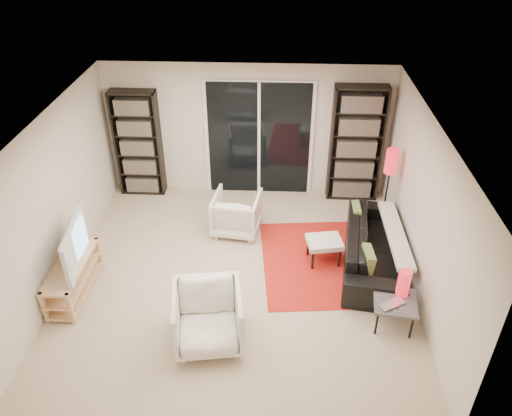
# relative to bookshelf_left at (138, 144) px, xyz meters

# --- Properties ---
(floor) EXTENTS (5.00, 5.00, 0.00)m
(floor) POSITION_rel_bookshelf_left_xyz_m (1.95, -2.33, -0.98)
(floor) COLOR #BDA58E
(floor) RESTS_ON ground
(wall_back) EXTENTS (5.00, 0.02, 2.40)m
(wall_back) POSITION_rel_bookshelf_left_xyz_m (1.95, 0.17, 0.22)
(wall_back) COLOR beige
(wall_back) RESTS_ON ground
(wall_front) EXTENTS (5.00, 0.02, 2.40)m
(wall_front) POSITION_rel_bookshelf_left_xyz_m (1.95, -4.83, 0.22)
(wall_front) COLOR beige
(wall_front) RESTS_ON ground
(wall_left) EXTENTS (0.02, 5.00, 2.40)m
(wall_left) POSITION_rel_bookshelf_left_xyz_m (-0.55, -2.33, 0.22)
(wall_left) COLOR beige
(wall_left) RESTS_ON ground
(wall_right) EXTENTS (0.02, 5.00, 2.40)m
(wall_right) POSITION_rel_bookshelf_left_xyz_m (4.45, -2.33, 0.22)
(wall_right) COLOR beige
(wall_right) RESTS_ON ground
(ceiling) EXTENTS (5.00, 5.00, 0.02)m
(ceiling) POSITION_rel_bookshelf_left_xyz_m (1.95, -2.33, 1.42)
(ceiling) COLOR white
(ceiling) RESTS_ON wall_back
(sliding_door) EXTENTS (1.92, 0.08, 2.16)m
(sliding_door) POSITION_rel_bookshelf_left_xyz_m (2.15, 0.13, 0.07)
(sliding_door) COLOR white
(sliding_door) RESTS_ON ground
(bookshelf_left) EXTENTS (0.80, 0.30, 1.95)m
(bookshelf_left) POSITION_rel_bookshelf_left_xyz_m (0.00, 0.00, 0.00)
(bookshelf_left) COLOR black
(bookshelf_left) RESTS_ON ground
(bookshelf_right) EXTENTS (0.90, 0.30, 2.10)m
(bookshelf_right) POSITION_rel_bookshelf_left_xyz_m (3.85, -0.00, 0.07)
(bookshelf_right) COLOR black
(bookshelf_right) RESTS_ON ground
(tv_stand) EXTENTS (0.41, 1.27, 0.50)m
(tv_stand) POSITION_rel_bookshelf_left_xyz_m (-0.31, -2.78, -0.71)
(tv_stand) COLOR tan
(tv_stand) RESTS_ON floor
(tv) EXTENTS (0.28, 1.08, 0.62)m
(tv) POSITION_rel_bookshelf_left_xyz_m (-0.29, -2.78, -0.17)
(tv) COLOR black
(tv) RESTS_ON tv_stand
(rug) EXTENTS (1.73, 2.22, 0.01)m
(rug) POSITION_rel_bookshelf_left_xyz_m (3.08, -1.97, -0.97)
(rug) COLOR red
(rug) RESTS_ON floor
(sofa) EXTENTS (1.16, 2.28, 0.64)m
(sofa) POSITION_rel_bookshelf_left_xyz_m (3.97, -1.95, -0.66)
(sofa) COLOR black
(sofa) RESTS_ON floor
(armchair_back) EXTENTS (0.83, 0.85, 0.69)m
(armchair_back) POSITION_rel_bookshelf_left_xyz_m (1.84, -1.19, -0.63)
(armchair_back) COLOR silver
(armchair_back) RESTS_ON floor
(armchair_front) EXTENTS (0.95, 0.97, 0.78)m
(armchair_front) POSITION_rel_bookshelf_left_xyz_m (1.68, -3.59, -0.59)
(armchair_front) COLOR silver
(armchair_front) RESTS_ON floor
(ottoman) EXTENTS (0.57, 0.50, 0.40)m
(ottoman) POSITION_rel_bookshelf_left_xyz_m (3.22, -1.94, -0.63)
(ottoman) COLOR silver
(ottoman) RESTS_ON floor
(side_table) EXTENTS (0.60, 0.60, 0.40)m
(side_table) POSITION_rel_bookshelf_left_xyz_m (4.04, -3.20, -0.62)
(side_table) COLOR #494A4F
(side_table) RESTS_ON floor
(laptop) EXTENTS (0.40, 0.36, 0.03)m
(laptop) POSITION_rel_bookshelf_left_xyz_m (4.00, -3.31, -0.56)
(laptop) COLOR silver
(laptop) RESTS_ON side_table
(table_lamp) EXTENTS (0.17, 0.17, 0.37)m
(table_lamp) POSITION_rel_bookshelf_left_xyz_m (4.14, -3.06, -0.39)
(table_lamp) COLOR red
(table_lamp) RESTS_ON side_table
(floor_lamp) EXTENTS (0.22, 0.22, 1.46)m
(floor_lamp) POSITION_rel_bookshelf_left_xyz_m (4.25, -1.02, 0.15)
(floor_lamp) COLOR black
(floor_lamp) RESTS_ON floor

